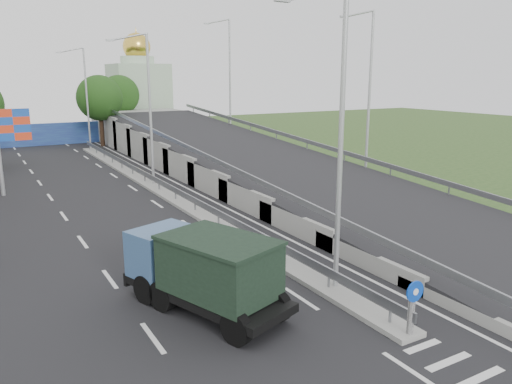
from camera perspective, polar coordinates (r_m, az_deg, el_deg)
ground at (r=14.72m, az=23.67°, el=-18.89°), size 160.00×160.00×0.00m
road_surface at (r=29.04m, az=-13.97°, el=-2.27°), size 26.00×90.00×0.04m
median at (r=33.58m, az=-11.00°, el=0.14°), size 1.00×44.00×0.20m
overpass_ramp at (r=36.33m, az=0.14°, el=4.02°), size 10.00×50.00×3.50m
median_guardrail at (r=33.44m, az=-11.05°, el=1.22°), size 0.09×44.00×0.71m
sign_bollard at (r=15.40m, az=17.42°, el=-12.48°), size 0.64×0.23×1.67m
lamp_post_near at (r=16.88m, az=9.22°, el=7.11°), size 2.74×0.18×10.08m
lamp_post_mid at (r=34.72m, az=-12.35°, el=10.03°), size 2.74×0.18×10.08m
lamp_post_far at (r=54.10m, az=-19.00°, el=10.66°), size 2.74×0.18×10.08m
blue_wall at (r=59.71m, az=-23.70°, el=6.00°), size 30.00×0.50×2.40m
church at (r=70.12m, az=-13.22°, el=11.03°), size 7.00×7.00×13.80m
tree_median_far at (r=56.47m, az=-17.46°, el=10.20°), size 4.80×4.80×7.60m
tree_ramp_far at (r=64.22m, az=-15.35°, el=10.63°), size 4.80×4.80×7.60m
dump_truck at (r=16.43m, az=-6.11°, el=-8.65°), size 4.03×6.34×2.63m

